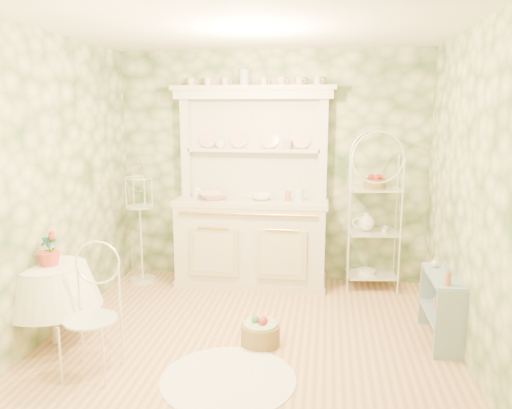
# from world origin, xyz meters

# --- Properties ---
(floor) EXTENTS (3.60, 3.60, 0.00)m
(floor) POSITION_xyz_m (0.00, 0.00, 0.00)
(floor) COLOR #D8AC7D
(floor) RESTS_ON ground
(ceiling) EXTENTS (3.60, 3.60, 0.00)m
(ceiling) POSITION_xyz_m (0.00, 0.00, 2.70)
(ceiling) COLOR white
(ceiling) RESTS_ON floor
(wall_left) EXTENTS (3.60, 3.60, 0.00)m
(wall_left) POSITION_xyz_m (-1.80, 0.00, 1.35)
(wall_left) COLOR beige
(wall_left) RESTS_ON floor
(wall_right) EXTENTS (3.60, 3.60, 0.00)m
(wall_right) POSITION_xyz_m (1.80, 0.00, 1.35)
(wall_right) COLOR beige
(wall_right) RESTS_ON floor
(wall_back) EXTENTS (3.60, 3.60, 0.00)m
(wall_back) POSITION_xyz_m (0.00, 1.80, 1.35)
(wall_back) COLOR beige
(wall_back) RESTS_ON floor
(wall_front) EXTENTS (3.60, 3.60, 0.00)m
(wall_front) POSITION_xyz_m (0.00, -1.80, 1.35)
(wall_front) COLOR beige
(wall_front) RESTS_ON floor
(kitchen_dresser) EXTENTS (1.87, 0.61, 2.29)m
(kitchen_dresser) POSITION_xyz_m (-0.20, 1.52, 1.15)
(kitchen_dresser) COLOR silver
(kitchen_dresser) RESTS_ON floor
(bakers_rack) EXTENTS (0.63, 0.49, 1.89)m
(bakers_rack) POSITION_xyz_m (1.19, 1.60, 0.94)
(bakers_rack) COLOR white
(bakers_rack) RESTS_ON floor
(side_shelf) EXTENTS (0.30, 0.76, 0.64)m
(side_shelf) POSITION_xyz_m (1.68, 0.28, 0.32)
(side_shelf) COLOR #87A1B2
(side_shelf) RESTS_ON floor
(round_table) EXTENTS (0.86, 0.86, 0.71)m
(round_table) POSITION_xyz_m (-1.68, -0.24, 0.35)
(round_table) COLOR white
(round_table) RESTS_ON floor
(cafe_chair) EXTENTS (0.43, 0.43, 0.82)m
(cafe_chair) POSITION_xyz_m (-1.11, -0.68, 0.41)
(cafe_chair) COLOR white
(cafe_chair) RESTS_ON floor
(birdcage_stand) EXTENTS (0.34, 0.34, 1.34)m
(birdcage_stand) POSITION_xyz_m (-1.50, 1.41, 0.67)
(birdcage_stand) COLOR white
(birdcage_stand) RESTS_ON floor
(floor_basket) EXTENTS (0.34, 0.34, 0.19)m
(floor_basket) POSITION_xyz_m (0.11, -0.01, 0.09)
(floor_basket) COLOR olive
(floor_basket) RESTS_ON floor
(lace_rug) EXTENTS (1.34, 1.34, 0.01)m
(lace_rug) POSITION_xyz_m (-0.05, -0.62, 0.00)
(lace_rug) COLOR white
(lace_rug) RESTS_ON floor
(bowl_floral) EXTENTS (0.43, 0.43, 0.08)m
(bowl_floral) POSITION_xyz_m (-0.63, 1.47, 1.02)
(bowl_floral) COLOR white
(bowl_floral) RESTS_ON kitchen_dresser
(bowl_white) EXTENTS (0.25, 0.25, 0.07)m
(bowl_white) POSITION_xyz_m (-0.08, 1.50, 1.02)
(bowl_white) COLOR white
(bowl_white) RESTS_ON kitchen_dresser
(cup_left) EXTENTS (0.13, 0.13, 0.09)m
(cup_left) POSITION_xyz_m (-0.59, 1.68, 1.61)
(cup_left) COLOR white
(cup_left) RESTS_ON kitchen_dresser
(cup_right) EXTENTS (0.11, 0.11, 0.10)m
(cup_right) POSITION_xyz_m (0.20, 1.67, 1.61)
(cup_right) COLOR white
(cup_right) RESTS_ON kitchen_dresser
(potted_geranium) EXTENTS (0.14, 0.10, 0.27)m
(potted_geranium) POSITION_xyz_m (-1.68, -0.23, 0.85)
(potted_geranium) COLOR #3F7238
(potted_geranium) RESTS_ON round_table
(bottle_amber) EXTENTS (0.07, 0.07, 0.15)m
(bottle_amber) POSITION_xyz_m (1.65, 0.02, 0.68)
(bottle_amber) COLOR #B76D4B
(bottle_amber) RESTS_ON side_shelf
(bottle_blue) EXTENTS (0.07, 0.07, 0.11)m
(bottle_blue) POSITION_xyz_m (1.68, 0.30, 0.65)
(bottle_blue) COLOR #9BB6D5
(bottle_blue) RESTS_ON side_shelf
(bottle_glass) EXTENTS (0.08, 0.08, 0.09)m
(bottle_glass) POSITION_xyz_m (1.64, 0.50, 0.65)
(bottle_glass) COLOR silver
(bottle_glass) RESTS_ON side_shelf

